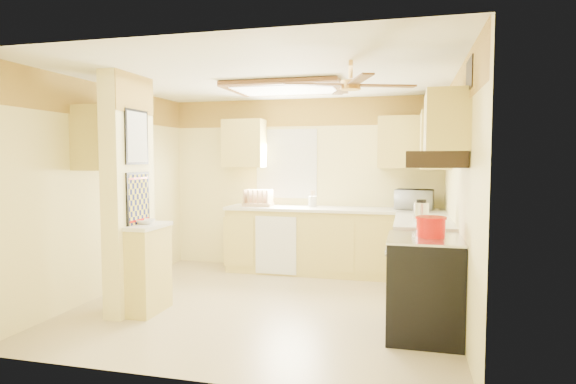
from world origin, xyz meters
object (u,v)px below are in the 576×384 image
(bowl, at_px, (145,222))
(dutch_oven, at_px, (431,226))
(kettle, at_px, (421,212))
(microwave, at_px, (414,200))
(stove, at_px, (424,286))

(bowl, relative_size, dutch_oven, 0.70)
(dutch_oven, relative_size, kettle, 1.14)
(microwave, bearing_deg, stove, 99.96)
(stove, bearing_deg, kettle, 90.98)
(stove, distance_m, microwave, 2.27)
(microwave, height_order, bowl, microwave)
(microwave, distance_m, bowl, 3.51)
(dutch_oven, distance_m, kettle, 0.85)
(stove, relative_size, dutch_oven, 3.31)
(microwave, height_order, kettle, microwave)
(dutch_oven, height_order, kettle, kettle)
(stove, height_order, kettle, kettle)
(microwave, height_order, dutch_oven, microwave)
(dutch_oven, xyz_separation_m, kettle, (-0.07, 0.84, 0.04))
(stove, height_order, bowl, bowl)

